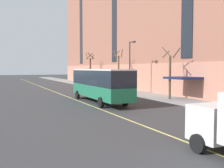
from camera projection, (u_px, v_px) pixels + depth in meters
ground_plane at (100, 104)px, 27.15m from camera, size 260.00×260.00×0.00m
sidewalk at (157, 97)px, 33.59m from camera, size 4.41×160.00×0.15m
city_bus at (100, 83)px, 28.18m from camera, size 2.91×11.91×3.59m
parked_car_red_1 at (85, 84)px, 49.49m from camera, size 2.07×4.81×1.56m
parked_car_champagne_3 at (115, 89)px, 36.88m from camera, size 2.05×4.56×1.56m
street_tree_mid_block at (170, 73)px, 30.21m from camera, size 1.85×1.76×6.01m
street_tree_far_uptown at (118, 70)px, 42.55m from camera, size 1.53×1.54×6.63m
street_tree_far_downtown at (90, 69)px, 54.86m from camera, size 1.74×1.78×6.83m
street_lamp at (130, 62)px, 36.44m from camera, size 0.36×1.48×7.27m
fire_hydrant at (213, 105)px, 22.73m from camera, size 0.42×0.24×0.72m
lane_centerline at (79, 101)px, 29.32m from camera, size 0.16×140.00×0.01m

